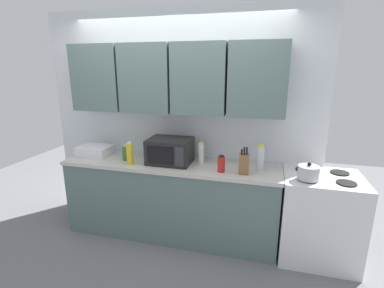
{
  "coord_description": "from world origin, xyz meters",
  "views": [
    {
      "loc": [
        1.03,
        -3.2,
        1.95
      ],
      "look_at": [
        0.24,
        -0.25,
        1.12
      ],
      "focal_mm": 26.57,
      "sensor_mm": 36.0,
      "label": 1
    }
  ],
  "objects_px": {
    "dish_rack": "(95,151)",
    "bottle_red_sauce": "(221,164)",
    "knife_block": "(244,164)",
    "bottle_white_jar": "(201,153)",
    "kettle": "(308,172)",
    "bottle_green_oil": "(126,153)",
    "bottle_yellow_mustard": "(130,154)",
    "microwave": "(170,151)",
    "stove_range": "(319,217)",
    "bottle_clear_tall": "(260,158)"
  },
  "relations": [
    {
      "from": "dish_rack",
      "to": "bottle_red_sauce",
      "type": "relative_size",
      "value": 2.12
    },
    {
      "from": "knife_block",
      "to": "bottle_white_jar",
      "type": "xyz_separation_m",
      "value": [
        -0.5,
        0.2,
        0.01
      ]
    },
    {
      "from": "kettle",
      "to": "bottle_green_oil",
      "type": "xyz_separation_m",
      "value": [
        -1.97,
        0.11,
        0.01
      ]
    },
    {
      "from": "bottle_yellow_mustard",
      "to": "kettle",
      "type": "bearing_deg",
      "value": 0.39
    },
    {
      "from": "kettle",
      "to": "microwave",
      "type": "height_order",
      "value": "microwave"
    },
    {
      "from": "bottle_yellow_mustard",
      "to": "stove_range",
      "type": "bearing_deg",
      "value": 4.3
    },
    {
      "from": "bottle_clear_tall",
      "to": "stove_range",
      "type": "bearing_deg",
      "value": -2.15
    },
    {
      "from": "bottle_yellow_mustard",
      "to": "bottle_red_sauce",
      "type": "bearing_deg",
      "value": 1.09
    },
    {
      "from": "stove_range",
      "to": "bottle_clear_tall",
      "type": "relative_size",
      "value": 3.21
    },
    {
      "from": "microwave",
      "to": "bottle_clear_tall",
      "type": "height_order",
      "value": "bottle_clear_tall"
    },
    {
      "from": "bottle_yellow_mustard",
      "to": "bottle_white_jar",
      "type": "distance_m",
      "value": 0.79
    },
    {
      "from": "bottle_red_sauce",
      "to": "microwave",
      "type": "bearing_deg",
      "value": 167.1
    },
    {
      "from": "microwave",
      "to": "knife_block",
      "type": "relative_size",
      "value": 1.71
    },
    {
      "from": "kettle",
      "to": "bottle_yellow_mustard",
      "type": "xyz_separation_m",
      "value": [
        -1.86,
        -0.01,
        0.04
      ]
    },
    {
      "from": "knife_block",
      "to": "stove_range",
      "type": "bearing_deg",
      "value": 8.32
    },
    {
      "from": "bottle_yellow_mustard",
      "to": "bottle_clear_tall",
      "type": "distance_m",
      "value": 1.42
    },
    {
      "from": "stove_range",
      "to": "microwave",
      "type": "relative_size",
      "value": 1.9
    },
    {
      "from": "stove_range",
      "to": "bottle_red_sauce",
      "type": "relative_size",
      "value": 5.09
    },
    {
      "from": "bottle_white_jar",
      "to": "bottle_red_sauce",
      "type": "bearing_deg",
      "value": -39.65
    },
    {
      "from": "microwave",
      "to": "bottle_clear_tall",
      "type": "bearing_deg",
      "value": 1.01
    },
    {
      "from": "kettle",
      "to": "bottle_white_jar",
      "type": "height_order",
      "value": "bottle_white_jar"
    },
    {
      "from": "knife_block",
      "to": "bottle_red_sauce",
      "type": "distance_m",
      "value": 0.23
    },
    {
      "from": "kettle",
      "to": "dish_rack",
      "type": "distance_m",
      "value": 2.43
    },
    {
      "from": "bottle_red_sauce",
      "to": "bottle_white_jar",
      "type": "xyz_separation_m",
      "value": [
        -0.27,
        0.22,
        0.03
      ]
    },
    {
      "from": "microwave",
      "to": "dish_rack",
      "type": "xyz_separation_m",
      "value": [
        -0.97,
        0.01,
        -0.08
      ]
    },
    {
      "from": "microwave",
      "to": "dish_rack",
      "type": "distance_m",
      "value": 0.98
    },
    {
      "from": "bottle_yellow_mustard",
      "to": "bottle_red_sauce",
      "type": "distance_m",
      "value": 1.02
    },
    {
      "from": "bottle_yellow_mustard",
      "to": "dish_rack",
      "type": "bearing_deg",
      "value": 162.84
    },
    {
      "from": "kettle",
      "to": "knife_block",
      "type": "xyz_separation_m",
      "value": [
        -0.61,
        0.03,
        0.03
      ]
    },
    {
      "from": "bottle_red_sauce",
      "to": "kettle",
      "type": "bearing_deg",
      "value": -0.45
    },
    {
      "from": "dish_rack",
      "to": "bottle_yellow_mustard",
      "type": "relative_size",
      "value": 1.49
    },
    {
      "from": "dish_rack",
      "to": "knife_block",
      "type": "relative_size",
      "value": 1.35
    },
    {
      "from": "bottle_clear_tall",
      "to": "microwave",
      "type": "bearing_deg",
      "value": -178.99
    },
    {
      "from": "stove_range",
      "to": "microwave",
      "type": "bearing_deg",
      "value": 179.79
    },
    {
      "from": "bottle_red_sauce",
      "to": "bottle_white_jar",
      "type": "relative_size",
      "value": 0.74
    },
    {
      "from": "knife_block",
      "to": "bottle_red_sauce",
      "type": "bearing_deg",
      "value": -175.25
    },
    {
      "from": "microwave",
      "to": "bottle_white_jar",
      "type": "xyz_separation_m",
      "value": [
        0.34,
        0.08,
        -0.03
      ]
    },
    {
      "from": "dish_rack",
      "to": "knife_block",
      "type": "height_order",
      "value": "knife_block"
    },
    {
      "from": "kettle",
      "to": "knife_block",
      "type": "bearing_deg",
      "value": 177.61
    },
    {
      "from": "stove_range",
      "to": "kettle",
      "type": "relative_size",
      "value": 4.54
    },
    {
      "from": "bottle_white_jar",
      "to": "dish_rack",
      "type": "bearing_deg",
      "value": -177.0
    },
    {
      "from": "bottle_yellow_mustard",
      "to": "bottle_red_sauce",
      "type": "relative_size",
      "value": 1.42
    },
    {
      "from": "stove_range",
      "to": "bottle_yellow_mustard",
      "type": "bearing_deg",
      "value": -175.7
    },
    {
      "from": "kettle",
      "to": "knife_block",
      "type": "relative_size",
      "value": 0.72
    },
    {
      "from": "dish_rack",
      "to": "bottle_red_sauce",
      "type": "xyz_separation_m",
      "value": [
        1.58,
        -0.15,
        0.02
      ]
    },
    {
      "from": "bottle_yellow_mustard",
      "to": "bottle_white_jar",
      "type": "relative_size",
      "value": 1.05
    },
    {
      "from": "bottle_yellow_mustard",
      "to": "bottle_green_oil",
      "type": "bearing_deg",
      "value": 133.65
    },
    {
      "from": "kettle",
      "to": "bottle_yellow_mustard",
      "type": "height_order",
      "value": "bottle_yellow_mustard"
    },
    {
      "from": "bottle_green_oil",
      "to": "bottle_white_jar",
      "type": "bearing_deg",
      "value": 8.04
    },
    {
      "from": "dish_rack",
      "to": "bottle_clear_tall",
      "type": "height_order",
      "value": "bottle_clear_tall"
    }
  ]
}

